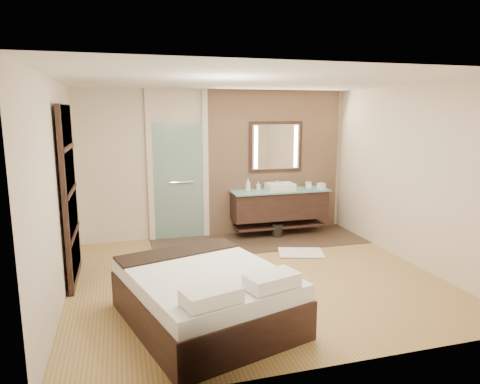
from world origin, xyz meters
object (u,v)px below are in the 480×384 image
object	(u,v)px
vanity	(279,205)
mirror_unit	(276,147)
bed	(206,295)
waste_bin	(277,231)

from	to	relation	value
vanity	mirror_unit	bearing A→B (deg)	90.00
mirror_unit	bed	size ratio (longest dim) A/B	0.46
mirror_unit	waste_bin	xyz separation A→B (m)	(-0.09, -0.39, -1.53)
bed	waste_bin	bearing A→B (deg)	39.72
bed	waste_bin	world-z (taller)	bed
vanity	bed	xyz separation A→B (m)	(-2.01, -3.01, -0.27)
bed	waste_bin	size ratio (longest dim) A/B	9.28
vanity	waste_bin	world-z (taller)	vanity
mirror_unit	bed	xyz separation A→B (m)	(-2.01, -3.25, -1.34)
vanity	waste_bin	bearing A→B (deg)	-120.70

